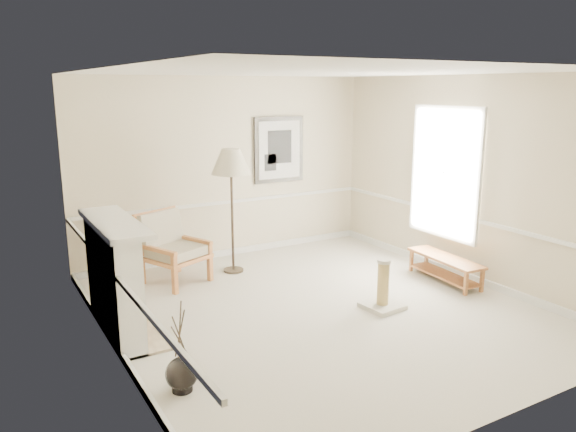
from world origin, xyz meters
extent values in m
plane|color=silver|center=(0.00, 0.00, 0.00)|extent=(5.50, 5.50, 0.00)
cube|color=beige|center=(0.00, 2.75, 1.45)|extent=(5.00, 0.04, 2.90)
cube|color=beige|center=(0.00, -2.75, 1.45)|extent=(5.00, 0.04, 2.90)
cube|color=beige|center=(-2.50, 0.00, 1.45)|extent=(0.04, 5.50, 2.90)
cube|color=beige|center=(2.50, 0.00, 1.45)|extent=(0.04, 5.50, 2.90)
cube|color=white|center=(0.00, 0.00, 2.90)|extent=(5.00, 5.50, 0.04)
cube|color=white|center=(0.00, 2.73, 0.05)|extent=(4.95, 0.04, 0.10)
cube|color=white|center=(0.00, 2.73, 0.90)|extent=(4.95, 0.04, 0.05)
cube|color=white|center=(2.46, 0.40, 1.50)|extent=(0.03, 1.20, 1.80)
cube|color=white|center=(2.45, 0.40, 1.50)|extent=(0.05, 1.34, 1.94)
cube|color=black|center=(0.95, 2.72, 1.70)|extent=(0.92, 0.04, 1.10)
cube|color=white|center=(0.95, 2.69, 1.70)|extent=(0.78, 0.01, 0.96)
cube|color=black|center=(0.95, 2.69, 1.75)|extent=(0.45, 0.01, 0.55)
cube|color=white|center=(-2.36, 0.60, 0.62)|extent=(0.28, 1.50, 1.25)
cube|color=white|center=(-2.31, 0.60, 1.28)|extent=(0.46, 1.64, 0.06)
cube|color=#C6B28E|center=(-2.21, 0.60, 0.55)|extent=(0.02, 1.05, 0.95)
cube|color=black|center=(-2.20, 0.60, 0.42)|extent=(0.02, 0.62, 0.58)
cube|color=gold|center=(-2.20, 0.60, 0.16)|extent=(0.01, 0.66, 0.05)
cube|color=#C6B28E|center=(-2.20, 0.60, 0.01)|extent=(0.60, 1.50, 0.03)
sphere|color=black|center=(-2.15, -0.97, 0.17)|extent=(0.30, 0.30, 0.30)
cylinder|color=black|center=(-2.15, -0.97, 0.04)|extent=(0.19, 0.19, 0.09)
cylinder|color=black|center=(-2.15, -0.97, 0.57)|extent=(0.09, 0.11, 0.48)
cylinder|color=black|center=(-2.15, -0.97, 0.53)|extent=(0.11, 0.13, 0.39)
cylinder|color=black|center=(-2.15, -0.97, 0.61)|extent=(0.05, 0.06, 0.56)
cube|color=#AD6538|center=(-1.38, 1.44, 0.21)|extent=(0.09, 0.09, 0.41)
cube|color=#AD6538|center=(-1.65, 2.06, 0.21)|extent=(0.09, 0.09, 0.41)
cube|color=#AD6538|center=(-0.76, 1.71, 0.21)|extent=(0.09, 0.09, 0.41)
cube|color=#AD6538|center=(-1.03, 2.32, 0.21)|extent=(0.09, 0.09, 0.41)
cube|color=#AD6538|center=(-1.20, 1.88, 0.38)|extent=(1.00, 1.00, 0.05)
cube|color=#AD6538|center=(-1.34, 2.20, 0.72)|extent=(0.77, 0.46, 0.59)
cube|color=#AD6538|center=(-1.51, 1.75, 0.56)|extent=(0.36, 0.72, 0.05)
cube|color=#AD6538|center=(-0.90, 2.02, 0.56)|extent=(0.36, 0.72, 0.05)
cube|color=beige|center=(-1.20, 1.88, 0.48)|extent=(0.91, 0.91, 0.13)
cube|color=beige|center=(-1.32, 2.14, 0.74)|extent=(0.72, 0.47, 0.53)
cylinder|color=black|center=(-0.30, 1.92, 0.02)|extent=(0.30, 0.30, 0.03)
cylinder|color=black|center=(-0.30, 1.92, 0.86)|extent=(0.04, 0.04, 1.67)
cone|color=beige|center=(-0.30, 1.92, 1.67)|extent=(0.77, 0.77, 0.37)
cube|color=#AD6538|center=(2.15, 0.00, 0.34)|extent=(0.46, 1.28, 0.04)
cube|color=#AD6538|center=(2.15, 0.00, 0.09)|extent=(0.40, 1.19, 0.03)
cube|color=#AD6538|center=(1.97, -0.57, 0.16)|extent=(0.05, 0.05, 0.32)
cube|color=#AD6538|center=(2.25, -0.59, 0.16)|extent=(0.05, 0.05, 0.32)
cube|color=#AD6538|center=(2.05, 0.58, 0.16)|extent=(0.05, 0.05, 0.32)
cube|color=#AD6538|center=(2.33, 0.56, 0.16)|extent=(0.05, 0.05, 0.32)
cube|color=beige|center=(0.72, -0.35, 0.03)|extent=(0.49, 0.49, 0.06)
cylinder|color=#D2BD6C|center=(0.72, -0.35, 0.33)|extent=(0.15, 0.15, 0.54)
cylinder|color=beige|center=(0.72, -0.35, 0.62)|extent=(0.17, 0.17, 0.05)
camera|label=1|loc=(-3.66, -5.50, 2.74)|focal=35.00mm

